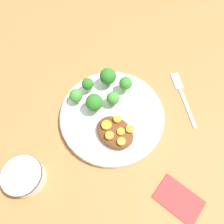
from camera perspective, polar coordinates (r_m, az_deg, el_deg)
ground_plane at (r=0.62m, az=0.00°, el=-1.49°), size 4.00×4.00×0.00m
plate at (r=0.61m, az=0.00°, el=-0.93°), size 0.29×0.29×0.03m
dip_bowl at (r=0.58m, az=-22.00°, el=-15.33°), size 0.10×0.10×0.05m
stew_mound at (r=0.57m, az=0.78°, el=-5.33°), size 0.10×0.08×0.02m
broccoli_floret_0 at (r=0.59m, az=0.32°, el=3.52°), size 0.04×0.04×0.05m
broccoli_floret_1 at (r=0.62m, az=-1.09°, el=9.26°), size 0.05×0.05×0.06m
broccoli_floret_2 at (r=0.61m, az=3.57°, el=7.42°), size 0.04×0.04×0.05m
broccoli_floret_3 at (r=0.58m, az=-4.66°, el=2.45°), size 0.05×0.05×0.06m
broccoli_floret_4 at (r=0.62m, az=-6.35°, el=7.12°), size 0.03×0.03×0.05m
broccoli_floret_5 at (r=0.61m, az=-9.36°, el=4.18°), size 0.04×0.04×0.05m
carrot_slice_0 at (r=0.56m, az=4.73°, el=-4.40°), size 0.02×0.02×0.01m
carrot_slice_1 at (r=0.54m, az=2.46°, el=-7.66°), size 0.02×0.02×0.00m
carrot_slice_2 at (r=0.57m, az=1.43°, el=-1.92°), size 0.02×0.02×0.01m
carrot_slice_3 at (r=0.55m, az=2.36°, el=-5.13°), size 0.02×0.02×0.01m
carrot_slice_4 at (r=0.56m, az=-1.42°, el=-3.41°), size 0.03×0.03×0.00m
carrot_slice_5 at (r=0.55m, az=-0.62°, el=-6.13°), size 0.02×0.02×0.01m
fork at (r=0.69m, az=17.81°, el=4.66°), size 0.16×0.13×0.01m
napkin at (r=0.58m, az=17.08°, el=-21.03°), size 0.11×0.08×0.01m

